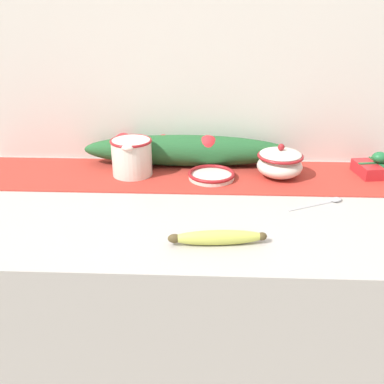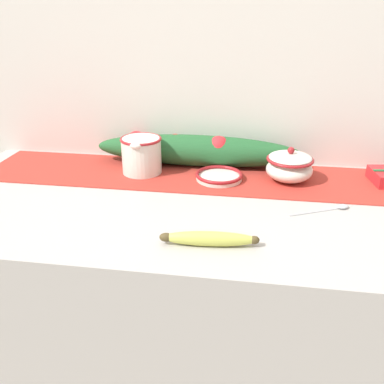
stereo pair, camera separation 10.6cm
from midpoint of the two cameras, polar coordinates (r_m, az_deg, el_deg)
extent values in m
cube|color=#B7B2AD|center=(1.39, -3.56, -18.71)|extent=(1.39, 0.66, 0.91)
cube|color=silver|center=(1.38, -2.87, 15.85)|extent=(2.19, 0.04, 2.40)
cube|color=#B23328|center=(1.29, -3.26, 2.17)|extent=(1.28, 0.27, 0.00)
cylinder|color=white|center=(1.30, -10.35, 4.53)|extent=(0.12, 0.12, 0.11)
torus|color=#A31E23|center=(1.28, -10.52, 6.68)|extent=(0.12, 0.12, 0.01)
torus|color=white|center=(1.36, -9.76, 5.88)|extent=(0.06, 0.01, 0.06)
ellipsoid|color=white|center=(1.23, -11.04, 5.78)|extent=(0.04, 0.03, 0.02)
ellipsoid|color=white|center=(1.29, 9.29, 3.39)|extent=(0.13, 0.13, 0.07)
torus|color=#A31E23|center=(1.27, 9.39, 4.72)|extent=(0.14, 0.14, 0.01)
ellipsoid|color=white|center=(1.27, 9.40, 4.96)|extent=(0.12, 0.12, 0.02)
sphere|color=#A31E23|center=(1.27, 9.47, 5.89)|extent=(0.02, 0.02, 0.02)
cylinder|color=white|center=(1.27, 0.21, 2.00)|extent=(0.14, 0.14, 0.01)
torus|color=#A31E23|center=(1.26, 0.21, 2.42)|extent=(0.14, 0.14, 0.01)
ellipsoid|color=#CCD156|center=(0.93, 0.23, -6.17)|extent=(0.21, 0.05, 0.03)
ellipsoid|color=brown|center=(0.93, -5.68, -6.28)|extent=(0.03, 0.02, 0.02)
ellipsoid|color=brown|center=(0.94, 6.09, -5.99)|extent=(0.02, 0.02, 0.02)
cube|color=#B7B7BC|center=(1.13, 12.94, -1.92)|extent=(0.12, 0.06, 0.00)
ellipsoid|color=#B7B7BC|center=(1.17, 16.27, -1.02)|extent=(0.04, 0.03, 0.01)
cube|color=red|center=(1.39, 21.55, 2.84)|extent=(0.14, 0.12, 0.04)
cube|color=#1E6B38|center=(1.38, 21.67, 3.59)|extent=(0.13, 0.03, 0.00)
cube|color=#1E6B38|center=(1.38, 21.67, 3.59)|extent=(0.03, 0.11, 0.00)
ellipsoid|color=#1E6B38|center=(1.37, 21.78, 4.27)|extent=(0.05, 0.04, 0.03)
ellipsoid|color=#235B2D|center=(1.36, -2.96, 5.51)|extent=(0.66, 0.11, 0.10)
sphere|color=red|center=(1.40, -11.28, 6.48)|extent=(0.06, 0.06, 0.06)
sphere|color=red|center=(1.37, -6.04, 6.50)|extent=(0.05, 0.05, 0.05)
sphere|color=red|center=(1.34, -0.13, 6.08)|extent=(0.07, 0.07, 0.07)
sphere|color=red|center=(1.35, 5.17, 5.82)|extent=(0.05, 0.05, 0.05)
camera|label=1|loc=(0.05, -92.86, -1.28)|focal=40.00mm
camera|label=2|loc=(0.05, 87.14, 1.28)|focal=40.00mm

